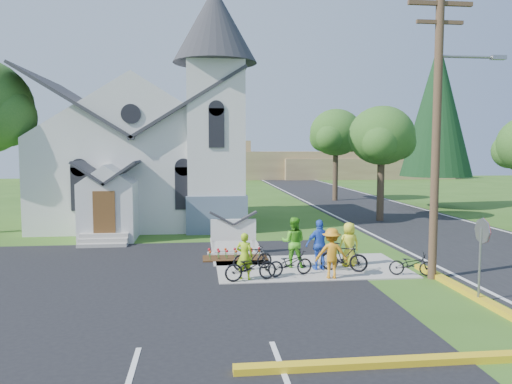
{
  "coord_description": "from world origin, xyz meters",
  "views": [
    {
      "loc": [
        -2.64,
        -17.5,
        4.46
      ],
      "look_at": [
        -0.04,
        5.0,
        2.48
      ],
      "focal_mm": 35.0,
      "sensor_mm": 36.0,
      "label": 1
    }
  ],
  "objects": [
    {
      "name": "cyclist_1",
      "position": [
        0.86,
        0.55,
        0.98
      ],
      "size": [
        1.07,
        0.93,
        1.87
      ],
      "primitive_type": "imported",
      "rotation": [
        0.0,
        0.0,
        2.86
      ],
      "color": "#4CB521",
      "rests_on": "sidewalk"
    },
    {
      "name": "road",
      "position": [
        10.0,
        15.0,
        0.01
      ],
      "size": [
        8.0,
        90.0,
        0.02
      ],
      "primitive_type": "cube",
      "color": "black",
      "rests_on": "ground"
    },
    {
      "name": "cyclist_4",
      "position": [
        2.96,
        0.45,
        0.88
      ],
      "size": [
        0.86,
        0.62,
        1.65
      ],
      "primitive_type": "imported",
      "rotation": [
        0.0,
        0.0,
        3.26
      ],
      "color": "yellow",
      "rests_on": "sidewalk"
    },
    {
      "name": "flower_bed",
      "position": [
        -1.2,
        2.3,
        0.04
      ],
      "size": [
        2.6,
        1.1,
        0.07
      ],
      "primitive_type": "cube",
      "color": "#37200F",
      "rests_on": "ground"
    },
    {
      "name": "tree_road_near",
      "position": [
        8.5,
        12.0,
        5.21
      ],
      "size": [
        4.0,
        4.0,
        7.05
      ],
      "color": "#3B2D20",
      "rests_on": "ground"
    },
    {
      "name": "cyclist_2",
      "position": [
        1.73,
        0.03,
        0.97
      ],
      "size": [
        1.12,
        0.59,
        1.83
      ],
      "primitive_type": "imported",
      "rotation": [
        0.0,
        0.0,
        3.28
      ],
      "color": "blue",
      "rests_on": "sidewalk"
    },
    {
      "name": "parking_lot",
      "position": [
        -7.0,
        -2.0,
        0.01
      ],
      "size": [
        20.0,
        16.0,
        0.02
      ],
      "primitive_type": "cube",
      "color": "black",
      "rests_on": "ground"
    },
    {
      "name": "church",
      "position": [
        -5.48,
        12.48,
        5.25
      ],
      "size": [
        12.35,
        12.0,
        13.0
      ],
      "color": "silver",
      "rests_on": "ground"
    },
    {
      "name": "bike_1",
      "position": [
        -0.71,
        0.3,
        0.5
      ],
      "size": [
        1.57,
        0.77,
        0.91
      ],
      "primitive_type": "imported",
      "rotation": [
        0.0,
        0.0,
        1.81
      ],
      "color": "black",
      "rests_on": "sidewalk"
    },
    {
      "name": "bike_0",
      "position": [
        -0.93,
        -1.2,
        0.52
      ],
      "size": [
        1.88,
        0.97,
        0.94
      ],
      "primitive_type": "imported",
      "rotation": [
        0.0,
        0.0,
        1.77
      ],
      "color": "black",
      "rests_on": "sidewalk"
    },
    {
      "name": "distant_hills",
      "position": [
        3.36,
        56.33,
        2.17
      ],
      "size": [
        61.0,
        10.0,
        5.6
      ],
      "color": "olive",
      "rests_on": "ground"
    },
    {
      "name": "utility_pole",
      "position": [
        5.36,
        -1.5,
        5.4
      ],
      "size": [
        3.45,
        0.28,
        10.0
      ],
      "color": "#453022",
      "rests_on": "ground"
    },
    {
      "name": "stop_sign",
      "position": [
        5.43,
        -4.2,
        1.78
      ],
      "size": [
        0.11,
        0.76,
        2.48
      ],
      "color": "gray",
      "rests_on": "ground"
    },
    {
      "name": "bike_4",
      "position": [
        4.7,
        -1.2,
        0.46
      ],
      "size": [
        1.63,
        0.92,
        0.81
      ],
      "primitive_type": "imported",
      "rotation": [
        0.0,
        0.0,
        1.31
      ],
      "color": "black",
      "rests_on": "sidewalk"
    },
    {
      "name": "cyclist_0",
      "position": [
        -1.12,
        -1.01,
        0.84
      ],
      "size": [
        0.68,
        0.56,
        1.59
      ],
      "primitive_type": "imported",
      "rotation": [
        0.0,
        0.0,
        2.78
      ],
      "color": "#9FD018",
      "rests_on": "sidewalk"
    },
    {
      "name": "sidewalk",
      "position": [
        1.5,
        0.5,
        0.03
      ],
      "size": [
        7.0,
        4.0,
        0.05
      ],
      "primitive_type": "cube",
      "color": "gray",
      "rests_on": "ground"
    },
    {
      "name": "ground",
      "position": [
        0.0,
        0.0,
        0.0
      ],
      "size": [
        120.0,
        120.0,
        0.0
      ],
      "primitive_type": "plane",
      "color": "#335B1A",
      "rests_on": "ground"
    },
    {
      "name": "tree_road_mid",
      "position": [
        9.0,
        24.0,
        5.78
      ],
      "size": [
        4.4,
        4.4,
        7.8
      ],
      "color": "#3B2D20",
      "rests_on": "ground"
    },
    {
      "name": "conifer",
      "position": [
        15.0,
        18.0,
        7.39
      ],
      "size": [
        5.2,
        5.2,
        12.4
      ],
      "color": "#3B2D20",
      "rests_on": "ground"
    },
    {
      "name": "church_sign",
      "position": [
        -1.2,
        3.2,
        1.03
      ],
      "size": [
        2.2,
        0.4,
        1.7
      ],
      "color": "gray",
      "rests_on": "ground"
    },
    {
      "name": "bike_3",
      "position": [
        2.53,
        -0.33,
        0.56
      ],
      "size": [
        1.75,
        1.13,
        1.03
      ],
      "primitive_type": "imported",
      "rotation": [
        0.0,
        0.0,
        1.15
      ],
      "color": "black",
      "rests_on": "sidewalk"
    },
    {
      "name": "bike_2",
      "position": [
        0.49,
        -0.73,
        0.49
      ],
      "size": [
        1.77,
        1.01,
        0.88
      ],
      "primitive_type": "imported",
      "rotation": [
        0.0,
        0.0,
        1.84
      ],
      "color": "black",
      "rests_on": "sidewalk"
    },
    {
      "name": "cyclist_3",
      "position": [
        1.84,
        -1.2,
        0.91
      ],
      "size": [
        1.2,
        0.81,
        1.71
      ],
      "primitive_type": "imported",
      "rotation": [
        0.0,
        0.0,
        2.98
      ],
      "color": "orange",
      "rests_on": "sidewalk"
    }
  ]
}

